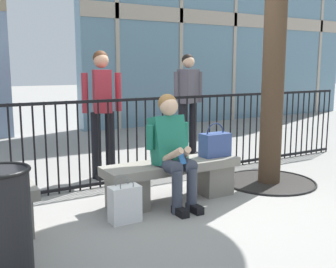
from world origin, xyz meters
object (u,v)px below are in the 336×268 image
object	(u,v)px
seated_person_with_phone	(172,147)
bystander_at_railing	(188,97)
stone_bench	(173,177)
bystander_further_back	(102,104)
handbag_on_bench	(215,144)
trash_can	(2,224)
shopping_bag	(125,204)

from	to	relation	value
seated_person_with_phone	bystander_at_railing	size ratio (longest dim) A/B	0.71
stone_bench	bystander_further_back	bearing A→B (deg)	102.77
handbag_on_bench	bystander_further_back	world-z (taller)	bystander_further_back
bystander_at_railing	handbag_on_bench	bearing A→B (deg)	-114.63
seated_person_with_phone	bystander_further_back	bearing A→B (deg)	98.42
bystander_further_back	trash_can	world-z (taller)	bystander_further_back
stone_bench	bystander_further_back	xyz separation A→B (m)	(-0.30, 1.32, 0.73)
handbag_on_bench	trash_can	bearing A→B (deg)	-160.86
seated_person_with_phone	shopping_bag	world-z (taller)	seated_person_with_phone
stone_bench	handbag_on_bench	size ratio (longest dim) A/B	3.99
stone_bench	bystander_at_railing	bearing A→B (deg)	52.57
stone_bench	shopping_bag	size ratio (longest dim) A/B	3.54
shopping_bag	seated_person_with_phone	bearing A→B (deg)	15.74
bystander_further_back	seated_person_with_phone	bearing A→B (deg)	-81.58
shopping_bag	bystander_at_railing	bearing A→B (deg)	45.35
stone_bench	shopping_bag	xyz separation A→B (m)	(-0.73, -0.31, -0.09)
shopping_bag	bystander_at_railing	xyz separation A→B (m)	(2.19, 2.21, 0.82)
trash_can	stone_bench	bearing A→B (deg)	24.57
bystander_at_railing	bystander_further_back	world-z (taller)	same
stone_bench	trash_can	size ratio (longest dim) A/B	1.96
bystander_at_railing	stone_bench	bearing A→B (deg)	-127.43
seated_person_with_phone	bystander_at_railing	bearing A→B (deg)	52.81
handbag_on_bench	shopping_bag	size ratio (longest dim) A/B	0.89
bystander_further_back	handbag_on_bench	bearing A→B (deg)	-56.55
trash_can	seated_person_with_phone	bearing A→B (deg)	22.20
stone_bench	trash_can	distance (m)	2.11
seated_person_with_phone	trash_can	size ratio (longest dim) A/B	1.49
stone_bench	handbag_on_bench	world-z (taller)	handbag_on_bench
seated_person_with_phone	handbag_on_bench	xyz separation A→B (m)	(0.66, 0.12, -0.06)
stone_bench	handbag_on_bench	bearing A→B (deg)	-0.99
handbag_on_bench	stone_bench	bearing A→B (deg)	179.01
stone_bench	seated_person_with_phone	distance (m)	0.41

